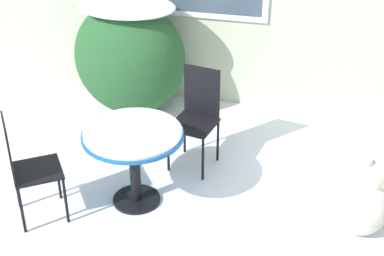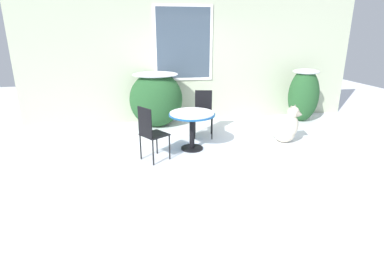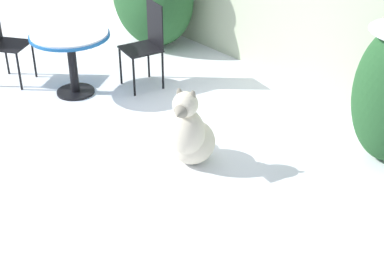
{
  "view_description": "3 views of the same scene",
  "coord_description": "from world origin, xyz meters",
  "px_view_note": "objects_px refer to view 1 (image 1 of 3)",
  "views": [
    {
      "loc": [
        1.03,
        -3.66,
        3.14
      ],
      "look_at": [
        0.0,
        0.6,
        0.55
      ],
      "focal_mm": 55.0,
      "sensor_mm": 36.0,
      "label": 1
    },
    {
      "loc": [
        -1.29,
        -4.95,
        2.08
      ],
      "look_at": [
        -0.4,
        0.19,
        0.41
      ],
      "focal_mm": 28.0,
      "sensor_mm": 36.0,
      "label": 2
    },
    {
      "loc": [
        4.77,
        -2.69,
        2.9
      ],
      "look_at": [
        1.46,
        0.24,
        0.34
      ],
      "focal_mm": 55.0,
      "sensor_mm": 36.0,
      "label": 3
    }
  ],
  "objects_px": {
    "patio_chair_near_table": "(197,114)",
    "dog": "(365,204)",
    "patio_table": "(133,145)",
    "patio_chair_far_side": "(26,165)"
  },
  "relations": [
    {
      "from": "dog",
      "to": "patio_chair_near_table",
      "type": "bearing_deg",
      "value": 127.11
    },
    {
      "from": "patio_table",
      "to": "patio_chair_near_table",
      "type": "height_order",
      "value": "patio_chair_near_table"
    },
    {
      "from": "patio_table",
      "to": "dog",
      "type": "relative_size",
      "value": 1.08
    },
    {
      "from": "patio_table",
      "to": "dog",
      "type": "height_order",
      "value": "dog"
    },
    {
      "from": "patio_chair_near_table",
      "to": "patio_chair_far_side",
      "type": "relative_size",
      "value": 1.0
    },
    {
      "from": "patio_chair_near_table",
      "to": "dog",
      "type": "height_order",
      "value": "patio_chair_near_table"
    },
    {
      "from": "patio_chair_near_table",
      "to": "dog",
      "type": "relative_size",
      "value": 1.21
    },
    {
      "from": "patio_chair_near_table",
      "to": "patio_chair_far_side",
      "type": "distance_m",
      "value": 1.6
    },
    {
      "from": "patio_chair_far_side",
      "to": "dog",
      "type": "relative_size",
      "value": 1.21
    },
    {
      "from": "patio_table",
      "to": "dog",
      "type": "distance_m",
      "value": 1.91
    }
  ]
}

